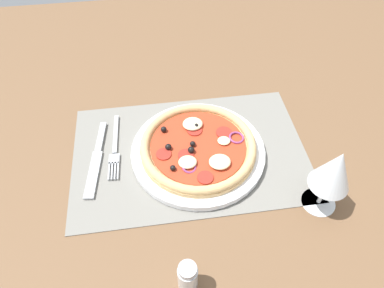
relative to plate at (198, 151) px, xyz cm
name	(u,v)px	position (x,y,z in cm)	size (l,w,h in cm)	color
ground_plane	(190,156)	(1.67, -0.78, -2.29)	(190.00, 140.00, 2.40)	brown
placemat	(190,152)	(1.67, -0.78, -0.89)	(49.31, 32.17, 0.40)	slate
plate	(198,151)	(0.00, 0.00, 0.00)	(28.06, 28.06, 1.37)	white
pizza	(198,146)	(-0.02, 0.04, 1.78)	(24.17, 24.17, 2.70)	tan
fork	(115,149)	(17.48, -3.46, -0.47)	(2.43, 18.05, 0.44)	#B2B5BA
knife	(97,159)	(21.25, -1.39, -0.43)	(4.10, 20.05, 0.62)	#B2B5BA
wine_glass	(334,172)	(-21.01, 14.85, 8.96)	(7.20, 7.20, 14.90)	silver
pepper_shaker	(188,277)	(5.69, 26.48, 2.17)	(3.20, 3.20, 6.70)	silver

